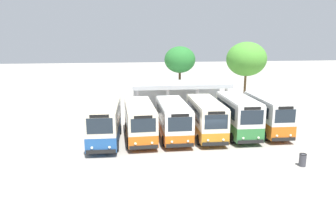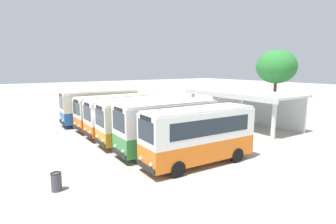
# 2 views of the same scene
# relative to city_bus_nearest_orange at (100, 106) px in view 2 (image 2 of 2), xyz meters

# --- Properties ---
(ground_plane) EXTENTS (180.00, 180.00, 0.00)m
(ground_plane) POSITION_rel_city_bus_nearest_orange_xyz_m (8.26, -2.43, -1.89)
(ground_plane) COLOR #A39E93
(city_bus_nearest_orange) EXTENTS (2.66, 7.67, 3.44)m
(city_bus_nearest_orange) POSITION_rel_city_bus_nearest_orange_xyz_m (0.00, 0.00, 0.00)
(city_bus_nearest_orange) COLOR black
(city_bus_nearest_orange) RESTS_ON ground
(city_bus_second_in_row) EXTENTS (2.58, 7.67, 3.14)m
(city_bus_second_in_row) POSITION_rel_city_bus_nearest_orange_xyz_m (2.94, 0.55, -0.15)
(city_bus_second_in_row) COLOR black
(city_bus_second_in_row) RESTS_ON ground
(city_bus_middle_cream) EXTENTS (2.46, 7.56, 3.16)m
(city_bus_middle_cream) POSITION_rel_city_bus_nearest_orange_xyz_m (5.88, 0.55, -0.14)
(city_bus_middle_cream) COLOR black
(city_bus_middle_cream) RESTS_ON ground
(city_bus_fourth_amber) EXTENTS (2.54, 7.54, 3.26)m
(city_bus_fourth_amber) POSITION_rel_city_bus_nearest_orange_xyz_m (8.82, 0.50, -0.09)
(city_bus_fourth_amber) COLOR black
(city_bus_fourth_amber) RESTS_ON ground
(city_bus_fifth_blue) EXTENTS (2.56, 7.11, 3.50)m
(city_bus_fifth_blue) POSITION_rel_city_bus_nearest_orange_xyz_m (11.76, 0.42, 0.03)
(city_bus_fifth_blue) COLOR black
(city_bus_fifth_blue) RESTS_ON ground
(city_bus_far_end_green) EXTENTS (2.42, 7.23, 3.40)m
(city_bus_far_end_green) POSITION_rel_city_bus_nearest_orange_xyz_m (14.70, 0.73, -0.02)
(city_bus_far_end_green) COLOR black
(city_bus_far_end_green) RESTS_ON ground
(terminal_canopy) EXTENTS (11.62, 4.87, 3.40)m
(terminal_canopy) POSITION_rel_city_bus_nearest_orange_xyz_m (8.41, 11.96, 0.67)
(terminal_canopy) COLOR silver
(terminal_canopy) RESTS_ON ground
(waiting_chair_end_by_column) EXTENTS (0.44, 0.44, 0.86)m
(waiting_chair_end_by_column) POSITION_rel_city_bus_nearest_orange_xyz_m (8.15, 10.71, -1.37)
(waiting_chair_end_by_column) COLOR slate
(waiting_chair_end_by_column) RESTS_ON ground
(waiting_chair_second_from_end) EXTENTS (0.44, 0.44, 0.86)m
(waiting_chair_second_from_end) POSITION_rel_city_bus_nearest_orange_xyz_m (8.88, 10.69, -1.37)
(waiting_chair_second_from_end) COLOR slate
(waiting_chair_second_from_end) RESTS_ON ground
(waiting_chair_middle_seat) EXTENTS (0.44, 0.44, 0.86)m
(waiting_chair_middle_seat) POSITION_rel_city_bus_nearest_orange_xyz_m (9.62, 10.66, -1.37)
(waiting_chair_middle_seat) COLOR slate
(waiting_chair_middle_seat) RESTS_ON ground
(roadside_tree_behind_canopy) EXTENTS (4.09, 4.09, 7.55)m
(roadside_tree_behind_canopy) POSITION_rel_city_bus_nearest_orange_xyz_m (9.14, 15.83, 3.89)
(roadside_tree_behind_canopy) COLOR brown
(roadside_tree_behind_canopy) RESTS_ON ground
(litter_bin_apron) EXTENTS (0.49, 0.49, 0.90)m
(litter_bin_apron) POSITION_rel_city_bus_nearest_orange_xyz_m (13.78, -7.16, -1.44)
(litter_bin_apron) COLOR #3F3F47
(litter_bin_apron) RESTS_ON ground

